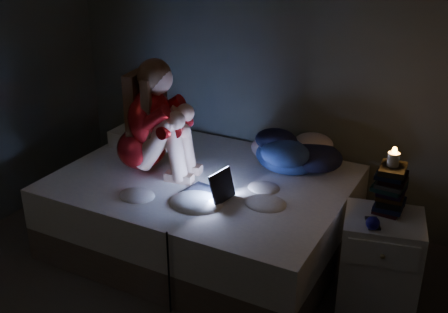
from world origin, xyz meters
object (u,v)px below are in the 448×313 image
Objects in this scene: nightstand at (379,262)px; candle at (394,157)px; woman at (140,116)px; laptop at (206,180)px; bed at (204,211)px; phone at (369,221)px.

nightstand is 0.67m from candle.
woman is 1.87m from nightstand.
laptop reaches higher than nightstand.
candle is at bearing 20.75° from laptop.
bed is 14.34× the size of phone.
nightstand is 4.43× the size of phone.
phone is (1.07, 0.05, -0.04)m from laptop.
laptop is 3.94× the size of candle.
phone is (-0.07, -0.09, 0.32)m from nightstand.
nightstand is 7.75× the size of candle.
bed is 0.48m from laptop.
woman is 1.74m from candle.
bed is at bearing 4.31° from woman.
woman is 1.71m from phone.
laptop is 1.20m from candle.
nightstand is (1.15, 0.14, -0.35)m from laptop.
phone is at bearing -140.12° from nightstand.
nightstand is at bearing -80.88° from candle.
phone is at bearing -106.67° from candle.
nightstand reaches higher than bed.
phone is (1.68, -0.08, -0.35)m from woman.
laptop reaches higher than phone.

